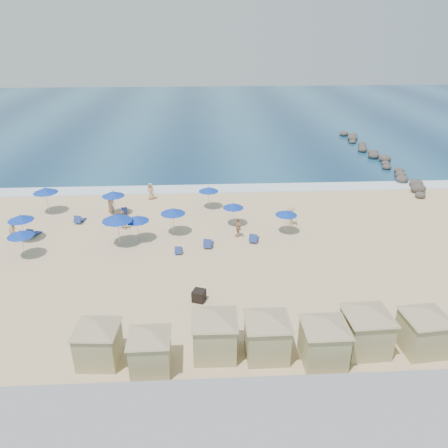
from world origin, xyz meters
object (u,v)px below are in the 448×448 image
Objects in this scene: cabana_2 at (215,327)px; rock_jetty at (377,157)px; beachgoer_2 at (238,227)px; umbrella_4 at (113,194)px; umbrella_5 at (137,218)px; umbrella_7 at (209,189)px; beachgoer_1 at (123,220)px; umbrella_9 at (286,213)px; umbrella_6 at (173,211)px; beachgoer_5 at (111,203)px; trash_bin at (199,296)px; cabana_1 at (150,344)px; umbrella_0 at (20,218)px; cabana_0 at (97,336)px; umbrella_8 at (233,206)px; cabana_3 at (267,328)px; beachgoer_4 at (151,191)px; umbrella_1 at (20,233)px; beachgoer_3 at (291,216)px; cabana_5 at (367,323)px; umbrella_3 at (117,218)px; cabana_4 at (325,334)px; umbrella_2 at (45,190)px; cabana_6 at (425,324)px; beachgoer_0 at (13,231)px.

rock_jetty is at bearing 57.77° from cabana_2.
beachgoer_2 is (-19.10, -20.40, 0.42)m from rock_jetty.
umbrella_5 is at bearing -62.60° from umbrella_4.
umbrella_4 is 8.43m from umbrella_7.
umbrella_9 is at bearing 34.28° from beachgoer_1.
umbrella_6 reaches higher than beachgoer_5.
umbrella_7 is at bearing 107.00° from trash_bin.
cabana_1 is 18.42m from umbrella_0.
umbrella_6 is at bearing 78.43° from cabana_0.
umbrella_7 is at bearing 117.08° from umbrella_8.
cabana_3 is at bearing -59.70° from umbrella_4.
cabana_3 reaches higher than umbrella_0.
cabana_3 is at bearing -48.05° from beachgoer_4.
beachgoer_3 is at bearing 12.21° from umbrella_1.
umbrella_4 is 1.00× the size of umbrella_6.
umbrella_1 is at bearing -110.72° from beachgoer_2.
beachgoer_5 is at bearing -146.74° from beachgoer_2.
trash_bin is 0.16× the size of cabana_3.
cabana_5 reaches higher than rock_jetty.
umbrella_3 is at bearing -160.47° from umbrella_8.
umbrella_8 is at bearing 155.55° from beachgoer_2.
umbrella_1 is 1.00× the size of umbrella_5.
umbrella_3 is 9.53m from umbrella_8.
cabana_2 is at bearing -54.14° from beachgoer_4.
umbrella_5 is at bearing 112.80° from cabana_2.
umbrella_4 is (-13.66, 19.21, 0.36)m from cabana_4.
cabana_3 is 1.98× the size of umbrella_6.
umbrella_0 is (-13.65, 8.91, 1.59)m from trash_bin.
rock_jetty is 6.21× the size of cabana_0.
umbrella_2 is 1.14× the size of umbrella_5.
cabana_2 reaches higher than umbrella_1.
cabana_4 is at bearing -47.24° from umbrella_3.
cabana_6 reaches higher than beachgoer_2.
cabana_2 reaches higher than umbrella_8.
cabana_2 is 14.54m from umbrella_6.
beachgoer_1 is (-9.10, -0.34, -0.97)m from umbrella_8.
umbrella_0 is 1.38× the size of beachgoer_0.
cabana_4 is 1.98× the size of umbrella_6.
cabana_2 is at bearing -90.30° from umbrella_7.
umbrella_8 is at bearing -149.13° from beachgoer_3.
rock_jetty is 5.84× the size of cabana_3.
beachgoer_5 is (5.58, -0.10, -1.27)m from umbrella_2.
cabana_6 reaches higher than beachgoer_0.
beachgoer_5 is at bearing 130.69° from cabana_5.
umbrella_4 reaches higher than umbrella_0.
cabana_0 is at bearing -91.09° from umbrella_5.
beachgoer_2 is at bearing 9.11° from umbrella_1.
cabana_4 is 28.06m from umbrella_2.
cabana_4 reaches higher than umbrella_6.
beachgoer_3 is (6.82, -4.15, -0.99)m from umbrella_7.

